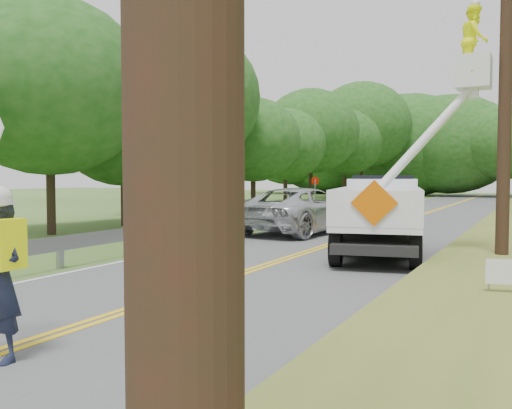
% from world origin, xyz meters
% --- Properties ---
extents(ground, '(140.00, 140.00, 0.00)m').
position_xyz_m(ground, '(0.00, 0.00, 0.00)').
color(ground, '#3D5523').
rests_on(ground, ground).
extents(road, '(7.20, 96.00, 0.03)m').
position_xyz_m(road, '(0.00, 14.00, 0.01)').
color(road, '#525355').
rests_on(road, ground).
extents(guardrail, '(0.18, 48.00, 0.77)m').
position_xyz_m(guardrail, '(-4.02, 14.91, 0.55)').
color(guardrail, gray).
rests_on(guardrail, ground).
extents(treeline_left, '(10.67, 56.29, 11.44)m').
position_xyz_m(treeline_left, '(-10.65, 29.68, 5.85)').
color(treeline_left, '#332319').
rests_on(treeline_left, ground).
extents(treeline_horizon, '(57.04, 15.47, 12.04)m').
position_xyz_m(treeline_horizon, '(0.78, 56.20, 5.50)').
color(treeline_horizon, '#194B14').
rests_on(treeline_horizon, ground).
extents(bucket_truck, '(4.44, 6.49, 6.19)m').
position_xyz_m(bucket_truck, '(1.95, 10.34, 1.45)').
color(bucket_truck, black).
rests_on(bucket_truck, road).
extents(suv_silver, '(3.55, 6.39, 1.69)m').
position_xyz_m(suv_silver, '(-2.14, 13.93, 0.87)').
color(suv_silver, silver).
rests_on(suv_silver, road).
extents(suv_darkgrey, '(3.22, 5.52, 1.50)m').
position_xyz_m(suv_darkgrey, '(-1.90, 24.66, 0.77)').
color(suv_darkgrey, '#34373B').
rests_on(suv_darkgrey, road).
extents(stop_sign_permanent, '(0.33, 0.34, 2.11)m').
position_xyz_m(stop_sign_permanent, '(-4.98, 22.46, 1.36)').
color(stop_sign_permanent, gray).
rests_on(stop_sign_permanent, ground).
extents(yard_sign, '(0.57, 0.15, 0.83)m').
position_xyz_m(yard_sign, '(5.31, 4.37, 0.60)').
color(yard_sign, white).
rests_on(yard_sign, ground).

